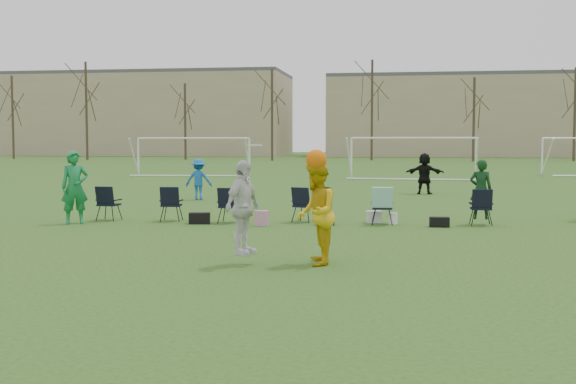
% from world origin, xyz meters
% --- Properties ---
extents(ground, '(260.00, 260.00, 0.00)m').
position_xyz_m(ground, '(0.00, 0.00, 0.00)').
color(ground, '#264E18').
rests_on(ground, ground).
extents(fielder_green_near, '(0.86, 0.79, 1.97)m').
position_xyz_m(fielder_green_near, '(-5.37, 6.92, 0.99)').
color(fielder_green_near, '#157A3E').
rests_on(fielder_green_near, ground).
extents(fielder_blue, '(1.05, 0.66, 1.55)m').
position_xyz_m(fielder_blue, '(-4.26, 15.11, 0.78)').
color(fielder_blue, '#175BAD').
rests_on(fielder_blue, ground).
extents(fielder_black, '(1.65, 0.73, 1.72)m').
position_xyz_m(fielder_black, '(4.30, 19.42, 0.86)').
color(fielder_black, black).
rests_on(fielder_black, ground).
extents(center_contest, '(2.06, 1.29, 2.18)m').
position_xyz_m(center_contest, '(1.35, 1.42, 1.00)').
color(center_contest, silver).
rests_on(center_contest, ground).
extents(sideline_setup, '(10.85, 1.57, 1.74)m').
position_xyz_m(sideline_setup, '(0.80, 8.06, 0.52)').
color(sideline_setup, '#0E3316').
rests_on(sideline_setup, ground).
extents(goal_left, '(7.39, 0.76, 2.46)m').
position_xyz_m(goal_left, '(-10.00, 34.00, 1.92)').
color(goal_left, white).
rests_on(goal_left, ground).
extents(goal_mid, '(7.40, 0.63, 2.46)m').
position_xyz_m(goal_mid, '(4.00, 32.00, 1.92)').
color(goal_mid, white).
rests_on(goal_mid, ground).
extents(tree_line, '(110.28, 3.28, 11.40)m').
position_xyz_m(tree_line, '(0.24, 69.85, 5.09)').
color(tree_line, '#382B21').
rests_on(tree_line, ground).
extents(building_row, '(126.00, 16.00, 13.00)m').
position_xyz_m(building_row, '(6.73, 96.00, 5.99)').
color(building_row, tan).
rests_on(building_row, ground).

